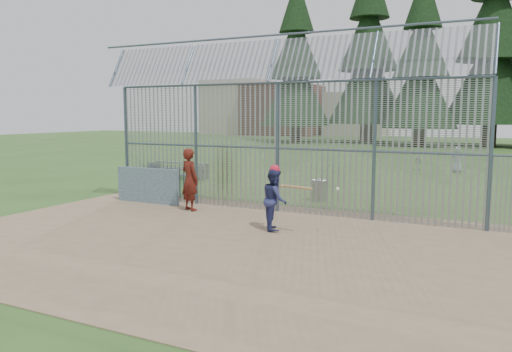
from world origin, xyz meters
The scene contains 13 objects.
ground centered at (0.00, 0.00, 0.00)m, with size 120.00×120.00×0.00m, color #2D511E.
dirt_infield centered at (0.00, -0.50, 0.01)m, with size 14.00×10.00×0.02m, color #756047.
dugout_wall centered at (-4.60, 2.90, 0.62)m, with size 2.50×0.12×1.20m, color #38566B.
batter centered at (0.96, 1.16, 0.83)m, with size 0.79×0.61×1.62m, color navy.
onlooker centered at (-2.53, 2.41, 1.00)m, with size 0.72×0.47×1.97m, color maroon.
bg_kid_standing centered at (4.20, 17.13, 0.69)m, with size 0.67×0.44×1.37m, color gray.
bg_kid_seated centered at (2.15, 17.79, 0.42)m, with size 0.49×0.20×0.84m, color slate.
batting_gear centered at (1.14, 1.13, 1.52)m, with size 1.85×0.41×0.58m.
trash_can centered at (0.53, 5.94, 0.38)m, with size 0.56×0.56×0.82m.
bleacher centered at (-7.63, 9.00, 0.41)m, with size 3.00×0.95×0.72m.
backstop_fence centered at (1.81, 3.43, 2.36)m, with size 20.09×0.81×5.30m.
conifer_row centered at (1.93, 41.51, 10.83)m, with size 38.48×12.26×20.20m.
distant_buildings centered at (-23.18, 56.49, 3.60)m, with size 26.50×10.50×8.00m.
Camera 1 is at (6.24, -10.62, 3.06)m, focal length 35.00 mm.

